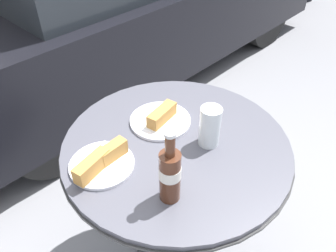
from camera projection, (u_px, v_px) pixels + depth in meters
name	position (u px, v px, depth m)	size (l,w,h in m)	color
bistro_table	(176.00, 169.00, 1.23)	(0.81, 0.81, 0.78)	#333333
cola_bottle_left	(170.00, 174.00, 0.90)	(0.06, 0.06, 0.25)	#4C2819
drinking_glass	(210.00, 128.00, 1.09)	(0.07, 0.07, 0.15)	#C68923
lunch_plate_near	(161.00, 119.00, 1.21)	(0.23, 0.23, 0.06)	white
lunch_plate_far	(101.00, 162.00, 1.03)	(0.21, 0.21, 0.07)	white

